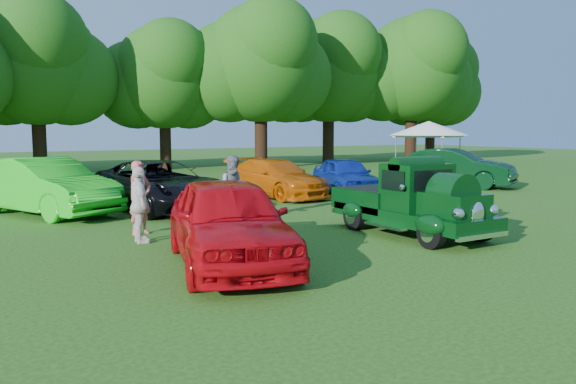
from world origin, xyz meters
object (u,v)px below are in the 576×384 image
back_car_black (159,185)px  canopy_tent (429,129)px  hero_pickup (410,204)px  back_car_blue (345,176)px  back_car_green (454,168)px  spectator_pink (140,198)px  spectator_white (139,205)px  spectator_grey (235,189)px  back_car_orange (276,178)px  back_car_lime (46,186)px  red_convertible (229,221)px

back_car_black → canopy_tent: canopy_tent is taller
hero_pickup → back_car_blue: bearing=63.8°
back_car_green → spectator_pink: 15.76m
spectator_white → hero_pickup: bearing=-106.8°
back_car_green → spectator_grey: bearing=168.1°
spectator_white → back_car_black: bearing=-18.0°
spectator_white → back_car_orange: bearing=-44.4°
back_car_black → canopy_tent: 15.88m
back_car_blue → back_car_green: back_car_green is taller
back_car_black → back_car_green: back_car_green is taller
hero_pickup → back_car_green: bearing=37.8°
back_car_blue → spectator_pink: (-9.39, -4.27, 0.17)m
back_car_lime → back_car_green: back_car_lime is taller
back_car_blue → hero_pickup: bearing=-99.7°
canopy_tent → spectator_white: bearing=-153.8°
back_car_black → spectator_white: bearing=-121.4°
back_car_lime → back_car_green: size_ratio=1.01×
back_car_lime → back_car_black: 3.30m
red_convertible → back_car_blue: size_ratio=1.15×
spectator_pink → spectator_grey: (2.72, 0.39, 0.02)m
hero_pickup → back_car_lime: (-7.12, 7.92, 0.10)m
back_car_lime → back_car_orange: (8.12, 0.41, -0.14)m
back_car_green → canopy_tent: (1.83, 3.43, 1.72)m
back_car_orange → back_car_blue: back_car_blue is taller
back_car_blue → back_car_black: bearing=-160.0°
spectator_pink → back_car_blue: bearing=-0.4°
spectator_pink → spectator_white: spectator_pink is taller
hero_pickup → back_car_lime: 10.65m
hero_pickup → back_car_black: bearing=118.5°
red_convertible → canopy_tent: 20.18m
back_car_blue → spectator_grey: bearing=-133.3°
red_convertible → spectator_pink: 3.98m
hero_pickup → spectator_white: hero_pickup is taller
spectator_white → spectator_grey: bearing=-60.0°
red_convertible → back_car_lime: 8.71m
back_car_blue → spectator_grey: spectator_grey is taller
spectator_pink → canopy_tent: bearing=-1.0°
red_convertible → spectator_grey: (2.20, 4.33, 0.08)m
back_car_green → canopy_tent: bearing=33.6°
back_car_orange → canopy_tent: 10.90m
back_car_green → spectator_white: bearing=169.9°
spectator_pink → spectator_grey: bearing=-16.6°
spectator_grey → back_car_green: bearing=29.9°
back_car_blue → spectator_grey: size_ratio=2.33×
back_car_black → spectator_grey: spectator_grey is taller
hero_pickup → back_car_lime: bearing=131.9°
hero_pickup → back_car_black: (-3.90, 7.19, 0.03)m
back_car_blue → back_car_lime: bearing=-164.9°
back_car_lime → spectator_grey: bearing=-69.1°
back_car_lime → back_car_blue: bearing=-26.1°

